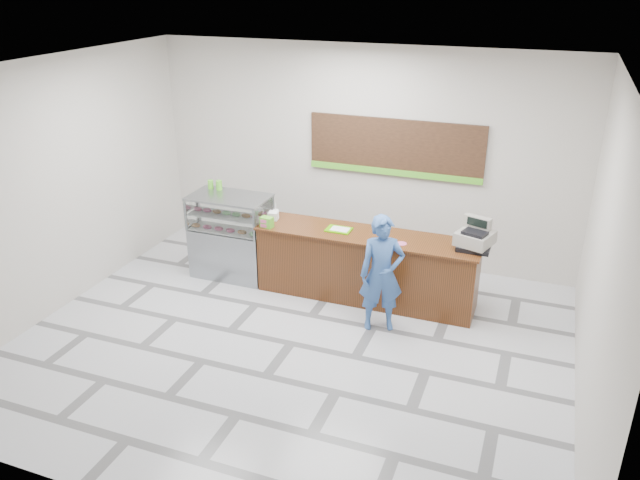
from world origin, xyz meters
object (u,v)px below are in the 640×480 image
at_px(sales_counter, 366,266).
at_px(display_case, 231,235).
at_px(serving_tray, 339,230).
at_px(cash_register, 475,237).
at_px(customer, 382,274).

xyz_separation_m(sales_counter, display_case, (-2.22, -0.00, 0.16)).
bearing_deg(serving_tray, sales_counter, 1.22).
distance_m(cash_register, serving_tray, 1.94).
bearing_deg(display_case, cash_register, 0.78).
height_order(cash_register, customer, customer).
relative_size(sales_counter, display_case, 2.45).
bearing_deg(cash_register, display_case, -161.65).
distance_m(sales_counter, display_case, 2.23).
xyz_separation_m(sales_counter, cash_register, (1.50, 0.05, 0.67)).
height_order(sales_counter, customer, customer).
bearing_deg(sales_counter, customer, -59.76).
height_order(sales_counter, serving_tray, serving_tray).
xyz_separation_m(display_case, customer, (2.64, -0.73, 0.14)).
distance_m(sales_counter, cash_register, 1.64).
xyz_separation_m(cash_register, serving_tray, (-1.93, -0.06, -0.15)).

